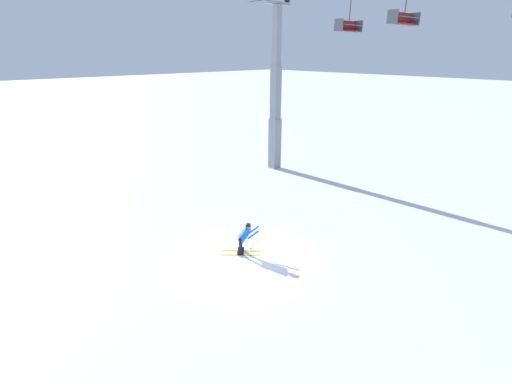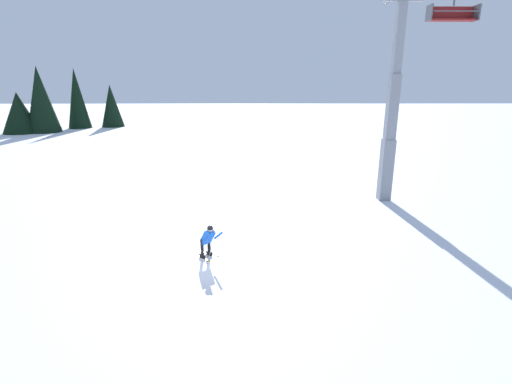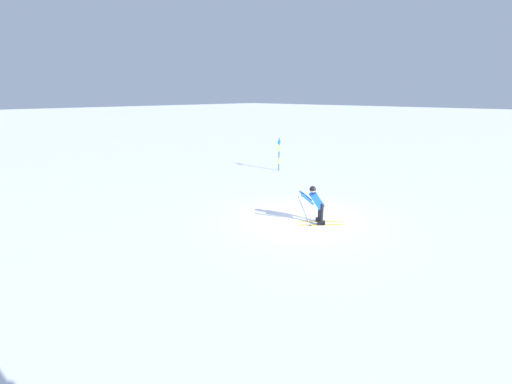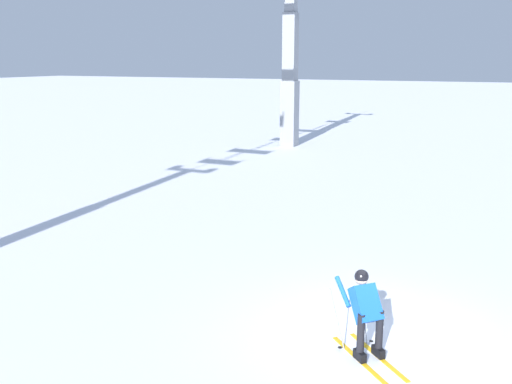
# 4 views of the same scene
# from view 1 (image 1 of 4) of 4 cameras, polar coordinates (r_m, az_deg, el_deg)

# --- Properties ---
(ground_plane) EXTENTS (260.00, 260.00, 0.00)m
(ground_plane) POSITION_cam_1_polar(r_m,az_deg,el_deg) (16.01, -0.37, -10.68)
(ground_plane) COLOR white
(skier_carving_main) EXTENTS (1.62, 1.64, 1.64)m
(skier_carving_main) POSITION_cam_1_polar(r_m,az_deg,el_deg) (16.10, -1.79, -6.92)
(skier_carving_main) COLOR yellow
(skier_carving_main) RESTS_ON ground_plane
(lift_tower_near) EXTENTS (0.71, 2.33, 11.97)m
(lift_tower_near) POSITION_cam_1_polar(r_m,az_deg,el_deg) (27.35, 3.09, 13.90)
(lift_tower_near) COLOR gray
(lift_tower_near) RESTS_ON ground_plane
(chairlift_seat_nearest) EXTENTS (0.61, 2.01, 2.34)m
(chairlift_seat_nearest) POSITION_cam_1_polar(r_m,az_deg,el_deg) (23.54, 14.27, 24.10)
(chairlift_seat_nearest) COLOR black
(chairlift_seat_second) EXTENTS (0.61, 2.41, 2.12)m
(chairlift_seat_second) POSITION_cam_1_polar(r_m,az_deg,el_deg) (21.87, 22.11, 24.02)
(chairlift_seat_second) COLOR black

